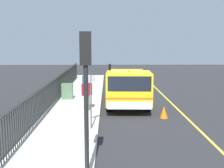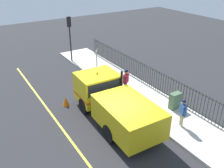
% 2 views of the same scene
% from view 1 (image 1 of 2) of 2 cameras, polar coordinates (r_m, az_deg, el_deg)
% --- Properties ---
extents(ground_plane, '(58.12, 58.12, 0.00)m').
position_cam_1_polar(ground_plane, '(18.45, 3.59, -3.47)').
color(ground_plane, '#2B2B2D').
rests_on(ground_plane, ground).
extents(sidewalk_slab, '(2.95, 26.42, 0.15)m').
position_cam_1_polar(sidewalk_slab, '(18.47, -6.72, -3.26)').
color(sidewalk_slab, beige).
rests_on(sidewalk_slab, ground).
extents(lane_marking, '(0.12, 23.78, 0.01)m').
position_cam_1_polar(lane_marking, '(18.82, 11.39, -3.37)').
color(lane_marking, yellow).
rests_on(lane_marking, ground).
extents(work_truck, '(2.61, 6.48, 2.55)m').
position_cam_1_polar(work_truck, '(17.01, 3.11, -0.17)').
color(work_truck, yellow).
rests_on(work_truck, ground).
extents(worker_standing, '(0.55, 0.47, 1.78)m').
position_cam_1_polar(worker_standing, '(15.22, -5.04, -1.31)').
color(worker_standing, maroon).
rests_on(worker_standing, sidewalk_slab).
extents(pedestrian_distant, '(0.37, 0.57, 1.65)m').
position_cam_1_polar(pedestrian_distant, '(19.80, -5.41, 0.72)').
color(pedestrian_distant, '#264C99').
rests_on(pedestrian_distant, sidewalk_slab).
extents(iron_fence, '(0.04, 22.49, 1.53)m').
position_cam_1_polar(iron_fence, '(18.50, -10.78, -0.68)').
color(iron_fence, '#2D332D').
rests_on(iron_fence, sidewalk_slab).
extents(traffic_light_near, '(0.31, 0.23, 3.93)m').
position_cam_1_polar(traffic_light_near, '(7.36, -5.26, 1.54)').
color(traffic_light_near, black).
rests_on(traffic_light_near, sidewalk_slab).
extents(utility_cabinet, '(0.70, 0.39, 1.03)m').
position_cam_1_polar(utility_cabinet, '(18.51, -8.91, -1.44)').
color(utility_cabinet, '#4C6B4C').
rests_on(utility_cabinet, sidewalk_slab).
extents(traffic_cone, '(0.42, 0.42, 0.60)m').
position_cam_1_polar(traffic_cone, '(14.67, 10.31, -5.54)').
color(traffic_cone, orange).
rests_on(traffic_cone, ground).
extents(street_sign, '(0.34, 0.40, 2.35)m').
position_cam_1_polar(street_sign, '(11.97, -4.24, -2.17)').
color(street_sign, '#4C4C4C').
rests_on(street_sign, sidewalk_slab).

